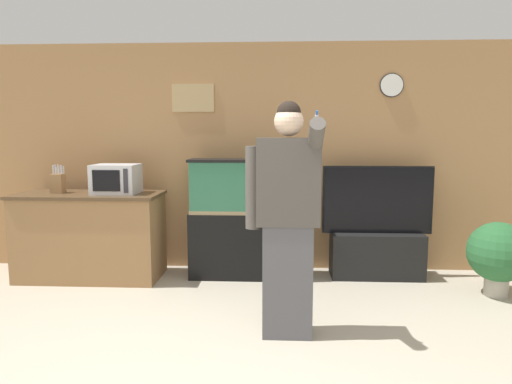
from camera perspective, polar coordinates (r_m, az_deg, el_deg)
name	(u,v)px	position (r m, az deg, el deg)	size (l,w,h in m)	color
wall_back_paneled	(245,158)	(5.32, -1.40, 4.33)	(10.00, 0.08, 2.60)	#A87A4C
counter_island	(91,236)	(5.32, -19.96, -5.14)	(1.55, 0.68, 0.94)	olive
microwave	(116,179)	(5.11, -17.07, 1.57)	(0.46, 0.38, 0.31)	silver
knife_block	(58,183)	(5.39, -23.52, 1.07)	(0.13, 0.12, 0.31)	olive
aquarium_on_stand	(245,219)	(5.00, -1.44, -3.37)	(1.20, 0.36, 1.31)	black
tv_on_stand	(376,244)	(5.23, 14.82, -6.29)	(1.20, 0.40, 1.23)	black
person_standing	(287,217)	(3.49, 3.86, -3.10)	(0.57, 0.43, 1.82)	#515156
potted_plant	(498,253)	(5.04, 28.03, -6.80)	(0.58, 0.58, 0.73)	#B2A899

